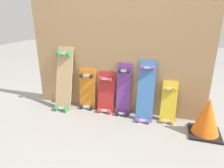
# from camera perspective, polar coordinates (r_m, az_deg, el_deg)

# --- Properties ---
(ground_plane) EXTENTS (12.00, 12.00, 0.00)m
(ground_plane) POSITION_cam_1_polar(r_m,az_deg,el_deg) (2.57, 0.46, -7.88)
(ground_plane) COLOR gray
(plywood_wall_panel) EXTENTS (2.18, 0.04, 1.44)m
(plywood_wall_panel) POSITION_cam_1_polar(r_m,az_deg,el_deg) (2.39, 0.99, 8.39)
(plywood_wall_panel) COLOR tan
(plywood_wall_panel) RESTS_ON ground
(skateboard_natural) EXTENTS (0.22, 0.28, 0.86)m
(skateboard_natural) POSITION_cam_1_polar(r_m,az_deg,el_deg) (2.61, -13.77, 0.74)
(skateboard_natural) COLOR tan
(skateboard_natural) RESTS_ON ground
(skateboard_orange) EXTENTS (0.22, 0.13, 0.60)m
(skateboard_orange) POSITION_cam_1_polar(r_m,az_deg,el_deg) (2.59, -7.16, -2.14)
(skateboard_orange) COLOR orange
(skateboard_orange) RESTS_ON ground
(skateboard_red) EXTENTS (0.22, 0.17, 0.58)m
(skateboard_red) POSITION_cam_1_polar(r_m,az_deg,el_deg) (2.49, -1.75, -3.13)
(skateboard_red) COLOR #B22626
(skateboard_red) RESTS_ON ground
(skateboard_purple) EXTENTS (0.17, 0.17, 0.71)m
(skateboard_purple) POSITION_cam_1_polar(r_m,az_deg,el_deg) (2.40, 3.33, -2.39)
(skateboard_purple) COLOR #6B338C
(skateboard_purple) RESTS_ON ground
(skateboard_blue) EXTENTS (0.19, 0.26, 0.77)m
(skateboard_blue) POSITION_cam_1_polar(r_m,az_deg,el_deg) (2.31, 9.68, -2.96)
(skateboard_blue) COLOR #386BAD
(skateboard_blue) RESTS_ON ground
(skateboard_yellow) EXTENTS (0.17, 0.19, 0.55)m
(skateboard_yellow) POSITION_cam_1_polar(r_m,az_deg,el_deg) (2.37, 16.03, -5.84)
(skateboard_yellow) COLOR gold
(skateboard_yellow) RESTS_ON ground
(traffic_cone) EXTENTS (0.31, 0.31, 0.41)m
(traffic_cone) POSITION_cam_1_polar(r_m,az_deg,el_deg) (2.24, 25.82, -8.59)
(traffic_cone) COLOR black
(traffic_cone) RESTS_ON ground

